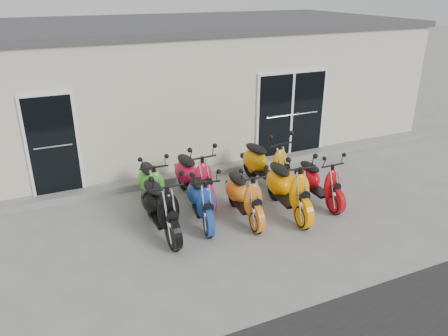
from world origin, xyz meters
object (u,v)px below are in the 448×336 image
(scooter_front_red, at_px, (320,176))
(scooter_front_black, at_px, (160,200))
(scooter_front_orange_a, at_px, (244,189))
(scooter_back_green, at_px, (151,178))
(scooter_back_red, at_px, (194,170))
(scooter_front_blue, at_px, (201,193))
(scooter_front_orange_b, at_px, (288,181))
(scooter_back_yellow, at_px, (267,158))

(scooter_front_red, bearing_deg, scooter_front_black, 176.88)
(scooter_front_orange_a, distance_m, scooter_back_green, 1.94)
(scooter_back_red, bearing_deg, scooter_front_blue, -105.65)
(scooter_front_orange_b, bearing_deg, scooter_front_orange_a, 175.57)
(scooter_front_black, distance_m, scooter_back_green, 1.07)
(scooter_front_black, xyz_separation_m, scooter_back_green, (0.12, 1.06, -0.04))
(scooter_back_red, bearing_deg, scooter_back_green, 172.77)
(scooter_back_yellow, bearing_deg, scooter_front_orange_b, -107.42)
(scooter_front_blue, distance_m, scooter_front_orange_a, 0.84)
(scooter_back_red, bearing_deg, scooter_front_orange_b, -44.00)
(scooter_back_green, xyz_separation_m, scooter_back_red, (0.91, -0.06, 0.05))
(scooter_front_black, height_order, scooter_front_red, scooter_front_black)
(scooter_back_green, bearing_deg, scooter_front_orange_b, -25.25)
(scooter_front_blue, height_order, scooter_back_green, scooter_back_green)
(scooter_front_blue, height_order, scooter_front_orange_b, scooter_front_orange_b)
(scooter_front_orange_a, height_order, scooter_back_green, scooter_back_green)
(scooter_front_blue, height_order, scooter_back_red, scooter_back_red)
(scooter_back_red, height_order, scooter_back_yellow, scooter_back_yellow)
(scooter_front_blue, xyz_separation_m, scooter_back_red, (0.20, 0.92, 0.07))
(scooter_front_orange_a, xyz_separation_m, scooter_back_yellow, (1.12, 1.12, 0.07))
(scooter_front_orange_b, relative_size, scooter_back_yellow, 1.00)
(scooter_front_blue, relative_size, scooter_back_red, 0.90)
(scooter_front_black, relative_size, scooter_front_red, 1.13)
(scooter_front_red, relative_size, scooter_back_green, 0.94)
(scooter_front_blue, height_order, scooter_back_yellow, scooter_back_yellow)
(scooter_front_red, height_order, scooter_back_red, scooter_back_red)
(scooter_front_black, relative_size, scooter_front_orange_a, 1.09)
(scooter_front_red, xyz_separation_m, scooter_back_red, (-2.35, 1.16, 0.09))
(scooter_front_orange_a, bearing_deg, scooter_back_green, 145.74)
(scooter_front_orange_a, height_order, scooter_back_yellow, scooter_back_yellow)
(scooter_front_red, relative_size, scooter_back_red, 0.88)
(scooter_front_red, xyz_separation_m, scooter_back_yellow, (-0.62, 1.14, 0.10))
(scooter_front_red, height_order, scooter_back_green, scooter_back_green)
(scooter_front_blue, distance_m, scooter_back_yellow, 2.14)
(scooter_front_orange_b, bearing_deg, scooter_front_red, 14.57)
(scooter_back_green, relative_size, scooter_back_red, 0.94)
(scooter_front_blue, height_order, scooter_front_orange_a, scooter_front_orange_a)
(scooter_back_yellow, bearing_deg, scooter_front_orange_a, -142.40)
(scooter_front_red, bearing_deg, scooter_back_red, 153.31)
(scooter_front_red, distance_m, scooter_back_red, 2.62)
(scooter_front_orange_b, bearing_deg, scooter_back_red, 145.00)
(scooter_back_yellow, bearing_deg, scooter_back_green, 171.01)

